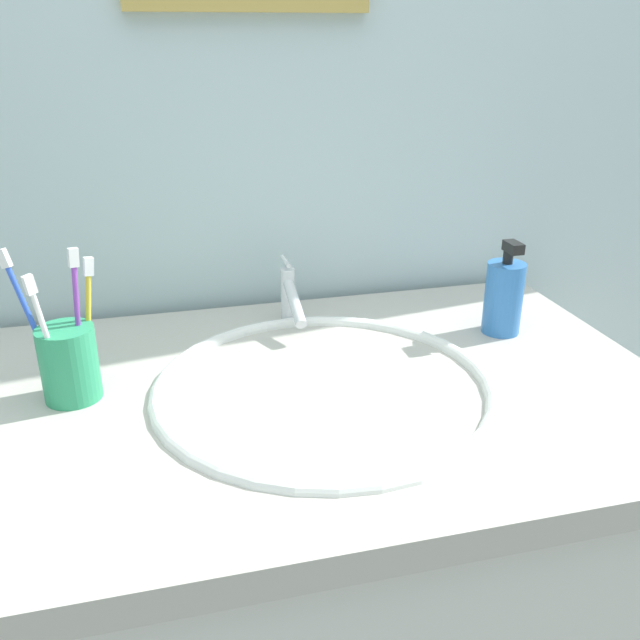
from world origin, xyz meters
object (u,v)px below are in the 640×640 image
faucet (290,296)px  soap_dispenser (504,296)px  toothbrush_yellow (88,315)px  toothbrush_blue (29,315)px  toothbrush_white (45,333)px  toothbrush_cup (69,364)px  toothbrush_purple (77,313)px

faucet → soap_dispenser: soap_dispenser is taller
toothbrush_yellow → toothbrush_blue: bearing=-177.8°
faucet → toothbrush_yellow: bearing=-154.0°
toothbrush_yellow → toothbrush_blue: (-0.07, -0.00, 0.01)m
toothbrush_blue → toothbrush_white: 0.05m
toothbrush_cup → toothbrush_purple: bearing=22.5°
soap_dispenser → toothbrush_purple: bearing=-175.7°
faucet → toothbrush_cup: size_ratio=1.41×
toothbrush_cup → toothbrush_yellow: 0.07m
faucet → toothbrush_blue: size_ratio=0.72×
toothbrush_purple → toothbrush_white: bearing=-137.7°
soap_dispenser → toothbrush_yellow: bearing=-176.9°
toothbrush_blue → toothbrush_white: size_ratio=1.10×
faucet → toothbrush_blue: toothbrush_blue is taller
toothbrush_white → soap_dispenser: (0.68, 0.08, -0.05)m
toothbrush_yellow → toothbrush_white: same height
toothbrush_yellow → toothbrush_blue: size_ratio=0.91×
faucet → toothbrush_purple: 0.36m
toothbrush_purple → soap_dispenser: bearing=4.3°
faucet → toothbrush_cup: (-0.33, -0.17, -0.00)m
toothbrush_blue → toothbrush_white: bearing=-61.9°
toothbrush_cup → toothbrush_blue: 0.08m
faucet → toothbrush_white: (-0.35, -0.19, 0.06)m
faucet → toothbrush_blue: (-0.37, -0.15, 0.07)m
toothbrush_cup → toothbrush_purple: toothbrush_purple is taller
faucet → toothbrush_blue: bearing=-158.2°
faucet → toothbrush_white: bearing=-151.0°
toothbrush_cup → toothbrush_purple: (0.02, 0.01, 0.07)m
toothbrush_purple → toothbrush_white: (-0.04, -0.03, -0.01)m
toothbrush_cup → toothbrush_purple: 0.07m
toothbrush_blue → soap_dispenser: size_ratio=1.29×
toothbrush_blue → toothbrush_white: (0.02, -0.04, -0.01)m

